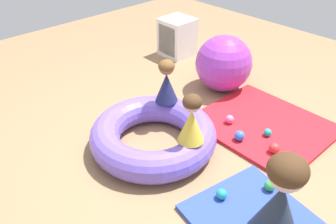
{
  "coord_description": "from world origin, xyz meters",
  "views": [
    {
      "loc": [
        1.98,
        -1.86,
        2.24
      ],
      "look_at": [
        -0.12,
        0.12,
        0.33
      ],
      "focal_mm": 37.46,
      "sensor_mm": 36.0,
      "label": 1
    }
  ],
  "objects_px": {
    "play_ball_pink": "(230,119)",
    "play_ball_teal_second": "(222,194)",
    "inflatable_cushion": "(153,135)",
    "play_ball_orange": "(279,202)",
    "play_ball_red": "(274,148)",
    "exercise_ball_large": "(224,63)",
    "child_in_navy": "(167,81)",
    "storage_cube": "(176,37)",
    "adult_seated": "(280,201)",
    "child_in_yellow": "(192,119)",
    "play_ball_blue": "(239,136)",
    "play_ball_teal": "(268,133)",
    "play_ball_green": "(270,185)"
  },
  "relations": [
    {
      "from": "play_ball_pink",
      "to": "play_ball_teal_second",
      "type": "bearing_deg",
      "value": -55.02
    },
    {
      "from": "inflatable_cushion",
      "to": "play_ball_teal_second",
      "type": "xyz_separation_m",
      "value": [
        0.93,
        -0.07,
        -0.06
      ]
    },
    {
      "from": "play_ball_orange",
      "to": "play_ball_red",
      "type": "xyz_separation_m",
      "value": [
        -0.4,
        0.57,
        0.0
      ]
    },
    {
      "from": "exercise_ball_large",
      "to": "child_in_navy",
      "type": "bearing_deg",
      "value": -85.64
    },
    {
      "from": "child_in_navy",
      "to": "play_ball_teal_second",
      "type": "relative_size",
      "value": 5.07
    },
    {
      "from": "exercise_ball_large",
      "to": "storage_cube",
      "type": "xyz_separation_m",
      "value": [
        -1.15,
        0.3,
        -0.07
      ]
    },
    {
      "from": "adult_seated",
      "to": "child_in_yellow",
      "type": "bearing_deg",
      "value": -15.66
    },
    {
      "from": "play_ball_blue",
      "to": "exercise_ball_large",
      "type": "relative_size",
      "value": 0.15
    },
    {
      "from": "play_ball_teal",
      "to": "play_ball_blue",
      "type": "relative_size",
      "value": 0.77
    },
    {
      "from": "storage_cube",
      "to": "play_ball_teal",
      "type": "bearing_deg",
      "value": -20.1
    },
    {
      "from": "play_ball_blue",
      "to": "adult_seated",
      "type": "bearing_deg",
      "value": -40.9
    },
    {
      "from": "child_in_navy",
      "to": "play_ball_orange",
      "type": "relative_size",
      "value": 4.47
    },
    {
      "from": "play_ball_red",
      "to": "inflatable_cushion",
      "type": "bearing_deg",
      "value": -139.95
    },
    {
      "from": "inflatable_cushion",
      "to": "child_in_yellow",
      "type": "height_order",
      "value": "child_in_yellow"
    },
    {
      "from": "adult_seated",
      "to": "play_ball_orange",
      "type": "bearing_deg",
      "value": -73.71
    },
    {
      "from": "play_ball_red",
      "to": "play_ball_green",
      "type": "bearing_deg",
      "value": -61.37
    },
    {
      "from": "play_ball_red",
      "to": "play_ball_blue",
      "type": "relative_size",
      "value": 0.99
    },
    {
      "from": "adult_seated",
      "to": "play_ball_blue",
      "type": "bearing_deg",
      "value": -47.86
    },
    {
      "from": "child_in_yellow",
      "to": "inflatable_cushion",
      "type": "bearing_deg",
      "value": -167.3
    },
    {
      "from": "play_ball_teal",
      "to": "play_ball_orange",
      "type": "distance_m",
      "value": 0.95
    },
    {
      "from": "child_in_navy",
      "to": "play_ball_teal",
      "type": "xyz_separation_m",
      "value": [
        0.93,
        0.56,
        -0.44
      ]
    },
    {
      "from": "play_ball_blue",
      "to": "exercise_ball_large",
      "type": "bearing_deg",
      "value": 138.31
    },
    {
      "from": "inflatable_cushion",
      "to": "adult_seated",
      "type": "relative_size",
      "value": 1.64
    },
    {
      "from": "play_ball_teal",
      "to": "play_ball_pink",
      "type": "distance_m",
      "value": 0.43
    },
    {
      "from": "inflatable_cushion",
      "to": "play_ball_blue",
      "type": "xyz_separation_m",
      "value": [
        0.55,
        0.67,
        -0.05
      ]
    },
    {
      "from": "child_in_yellow",
      "to": "play_ball_red",
      "type": "height_order",
      "value": "child_in_yellow"
    },
    {
      "from": "inflatable_cushion",
      "to": "play_ball_pink",
      "type": "bearing_deg",
      "value": 70.42
    },
    {
      "from": "child_in_navy",
      "to": "exercise_ball_large",
      "type": "xyz_separation_m",
      "value": [
        -0.08,
        1.04,
        -0.17
      ]
    },
    {
      "from": "inflatable_cushion",
      "to": "play_ball_green",
      "type": "xyz_separation_m",
      "value": [
        1.15,
        0.3,
        -0.06
      ]
    },
    {
      "from": "child_in_yellow",
      "to": "play_ball_orange",
      "type": "bearing_deg",
      "value": 11.44
    },
    {
      "from": "adult_seated",
      "to": "play_ball_green",
      "type": "distance_m",
      "value": 0.57
    },
    {
      "from": "play_ball_teal_second",
      "to": "child_in_yellow",
      "type": "bearing_deg",
      "value": 164.3
    },
    {
      "from": "play_ball_blue",
      "to": "play_ball_orange",
      "type": "bearing_deg",
      "value": -32.55
    },
    {
      "from": "storage_cube",
      "to": "play_ball_pink",
      "type": "bearing_deg",
      "value": -27.13
    },
    {
      "from": "play_ball_blue",
      "to": "play_ball_pink",
      "type": "bearing_deg",
      "value": 147.17
    },
    {
      "from": "inflatable_cushion",
      "to": "play_ball_green",
      "type": "bearing_deg",
      "value": 14.78
    },
    {
      "from": "inflatable_cushion",
      "to": "child_in_yellow",
      "type": "distance_m",
      "value": 0.58
    },
    {
      "from": "adult_seated",
      "to": "storage_cube",
      "type": "bearing_deg",
      "value": -39.23
    },
    {
      "from": "play_ball_pink",
      "to": "play_ball_teal_second",
      "type": "height_order",
      "value": "play_ball_pink"
    },
    {
      "from": "child_in_navy",
      "to": "play_ball_blue",
      "type": "distance_m",
      "value": 0.93
    },
    {
      "from": "adult_seated",
      "to": "exercise_ball_large",
      "type": "height_order",
      "value": "adult_seated"
    },
    {
      "from": "play_ball_green",
      "to": "play_ball_red",
      "type": "bearing_deg",
      "value": 118.63
    },
    {
      "from": "child_in_navy",
      "to": "child_in_yellow",
      "type": "bearing_deg",
      "value": -168.66
    },
    {
      "from": "play_ball_pink",
      "to": "play_ball_teal",
      "type": "bearing_deg",
      "value": 14.1
    },
    {
      "from": "inflatable_cushion",
      "to": "child_in_navy",
      "type": "height_order",
      "value": "child_in_navy"
    },
    {
      "from": "storage_cube",
      "to": "adult_seated",
      "type": "bearing_deg",
      "value": -32.26
    },
    {
      "from": "storage_cube",
      "to": "play_ball_orange",
      "type": "bearing_deg",
      "value": -29.21
    },
    {
      "from": "child_in_navy",
      "to": "exercise_ball_large",
      "type": "relative_size",
      "value": 0.66
    },
    {
      "from": "child_in_navy",
      "to": "play_ball_orange",
      "type": "bearing_deg",
      "value": -150.17
    },
    {
      "from": "storage_cube",
      "to": "play_ball_green",
      "type": "bearing_deg",
      "value": -28.77
    }
  ]
}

